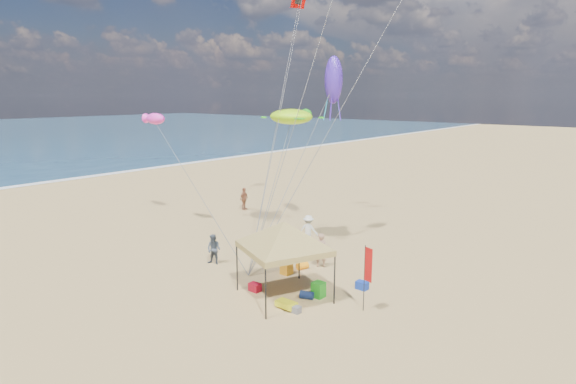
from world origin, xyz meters
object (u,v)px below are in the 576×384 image
(chair_green, at_px, (319,290))
(beach_cart, at_px, (286,304))
(chair_yellow, at_px, (287,267))
(canopy_tent, at_px, (284,225))
(person_near_a, at_px, (321,250))
(person_far_a, at_px, (244,199))
(person_near_c, at_px, (308,230))
(person_near_b, at_px, (214,249))
(feather_flag, at_px, (367,268))
(cooler_blue, at_px, (362,285))
(cooler_red, at_px, (255,287))

(chair_green, relative_size, beach_cart, 0.78)
(chair_yellow, bearing_deg, chair_green, -22.94)
(beach_cart, bearing_deg, canopy_tent, 134.61)
(person_near_a, bearing_deg, chair_yellow, 32.75)
(canopy_tent, bearing_deg, chair_yellow, 127.79)
(person_far_a, bearing_deg, person_near_c, -125.16)
(canopy_tent, distance_m, person_near_b, 6.23)
(feather_flag, xyz_separation_m, person_far_a, (-16.81, 9.60, -1.04))
(canopy_tent, height_order, chair_yellow, canopy_tent)
(cooler_blue, xyz_separation_m, person_far_a, (-15.44, 7.64, 0.70))
(cooler_blue, bearing_deg, chair_yellow, -168.80)
(canopy_tent, bearing_deg, person_far_a, 141.13)
(feather_flag, bearing_deg, person_near_c, 142.23)
(person_near_c, height_order, person_far_a, person_near_c)
(canopy_tent, height_order, cooler_red, canopy_tent)
(beach_cart, height_order, person_near_b, person_near_b)
(feather_flag, height_order, person_near_a, feather_flag)
(person_near_b, bearing_deg, person_far_a, 108.36)
(chair_yellow, bearing_deg, person_near_b, -160.42)
(chair_yellow, height_order, beach_cart, chair_yellow)
(cooler_blue, xyz_separation_m, beach_cart, (-1.40, -3.85, 0.01))
(feather_flag, distance_m, person_far_a, 19.39)
(cooler_blue, distance_m, chair_green, 2.28)
(chair_yellow, bearing_deg, beach_cart, -50.13)
(feather_flag, distance_m, chair_yellow, 5.69)
(person_near_b, relative_size, person_far_a, 0.92)
(feather_flag, bearing_deg, cooler_red, -164.42)
(person_near_a, distance_m, person_near_c, 3.89)
(feather_flag, bearing_deg, person_near_b, -178.65)
(person_near_c, bearing_deg, person_near_b, 54.04)
(chair_green, distance_m, chair_yellow, 3.16)
(canopy_tent, distance_m, chair_green, 3.40)
(cooler_blue, relative_size, beach_cart, 0.60)
(canopy_tent, distance_m, person_far_a, 17.11)
(person_far_a, bearing_deg, chair_green, -136.80)
(cooler_blue, distance_m, chair_yellow, 4.04)
(canopy_tent, distance_m, chair_yellow, 4.11)
(cooler_blue, bearing_deg, person_near_c, 147.90)
(beach_cart, distance_m, person_far_a, 18.15)
(cooler_red, height_order, person_near_a, person_near_a)
(person_near_b, bearing_deg, canopy_tent, -27.34)
(canopy_tent, xyz_separation_m, person_near_b, (-5.63, 0.80, -2.55))
(chair_green, distance_m, person_near_c, 7.73)
(chair_green, xyz_separation_m, chair_yellow, (-2.91, 1.23, 0.00))
(person_near_c, xyz_separation_m, person_far_a, (-9.35, 3.82, -0.02))
(canopy_tent, distance_m, beach_cart, 3.40)
(person_near_a, bearing_deg, person_far_a, -64.95)
(canopy_tent, relative_size, chair_green, 8.61)
(cooler_blue, relative_size, person_near_c, 0.30)
(person_near_b, bearing_deg, feather_flag, -17.86)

